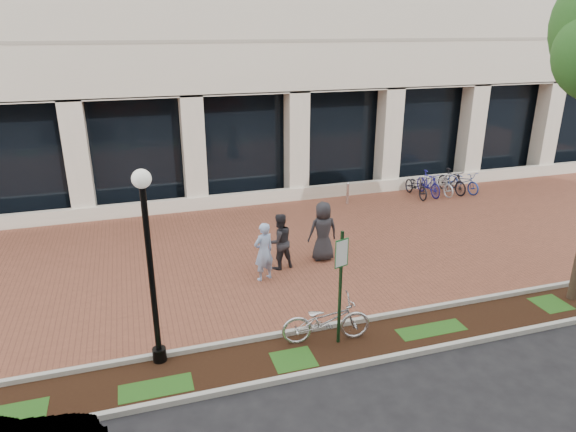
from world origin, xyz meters
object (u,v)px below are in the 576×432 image
object	(u,v)px
locked_bicycle	(326,320)
pedestrian_mid	(279,241)
pedestrian_left	(264,252)
bollard	(348,193)
pedestrian_right	(323,231)
parking_sign	(341,275)
bike_rack_cluster	(440,183)
lamppost	(150,259)

from	to	relation	value
locked_bicycle	pedestrian_mid	xyz separation A→B (m)	(0.06, 3.78, 0.31)
pedestrian_left	bollard	bearing A→B (deg)	-152.74
pedestrian_right	pedestrian_mid	bearing A→B (deg)	8.00
pedestrian_mid	parking_sign	bearing A→B (deg)	81.67
locked_bicycle	bollard	bearing A→B (deg)	-18.91
pedestrian_left	pedestrian_right	bearing A→B (deg)	-179.98
pedestrian_right	bollard	xyz separation A→B (m)	(2.73, 4.44, -0.44)
pedestrian_mid	pedestrian_right	bearing A→B (deg)	176.37
pedestrian_left	bike_rack_cluster	distance (m)	10.26
lamppost	pedestrian_mid	distance (m)	5.19
lamppost	parking_sign	bearing A→B (deg)	-7.56
pedestrian_mid	bike_rack_cluster	distance (m)	9.45
locked_bicycle	pedestrian_left	distance (m)	3.27
lamppost	pedestrian_left	size ratio (longest dim) A/B	2.48
lamppost	pedestrian_mid	xyz separation A→B (m)	(3.59, 3.44, -1.49)
bike_rack_cluster	locked_bicycle	bearing A→B (deg)	-139.17
pedestrian_left	pedestrian_mid	bearing A→B (deg)	-157.35
bollard	pedestrian_mid	bearing A→B (deg)	-131.69
lamppost	bollard	size ratio (longest dim) A/B	4.62
lamppost	bollard	xyz separation A→B (m)	(7.69, 8.05, -1.86)
pedestrian_left	bike_rack_cluster	xyz separation A→B (m)	(8.83, 5.20, -0.36)
locked_bicycle	pedestrian_mid	distance (m)	3.79
lamppost	pedestrian_mid	world-z (taller)	lamppost
lamppost	bollard	distance (m)	11.29
bike_rack_cluster	pedestrian_mid	bearing A→B (deg)	-155.19
pedestrian_left	bike_rack_cluster	bearing A→B (deg)	-169.95
parking_sign	bollard	bearing A→B (deg)	47.86
lamppost	locked_bicycle	world-z (taller)	lamppost
pedestrian_mid	bollard	world-z (taller)	pedestrian_mid
lamppost	pedestrian_mid	bearing A→B (deg)	43.81
bollard	lamppost	bearing A→B (deg)	-133.70
pedestrian_mid	bollard	xyz separation A→B (m)	(4.11, 4.61, -0.37)
pedestrian_mid	bollard	size ratio (longest dim) A/B	1.85
pedestrian_left	parking_sign	bearing A→B (deg)	82.50
pedestrian_right	pedestrian_left	bearing A→B (deg)	21.24
locked_bicycle	pedestrian_right	size ratio (longest dim) A/B	1.10
pedestrian_right	bollard	world-z (taller)	pedestrian_right
parking_sign	locked_bicycle	distance (m)	1.17
bike_rack_cluster	bollard	bearing A→B (deg)	175.80
pedestrian_right	bike_rack_cluster	world-z (taller)	pedestrian_right
pedestrian_left	bollard	distance (m)	7.00
pedestrian_right	bike_rack_cluster	size ratio (longest dim) A/B	0.60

